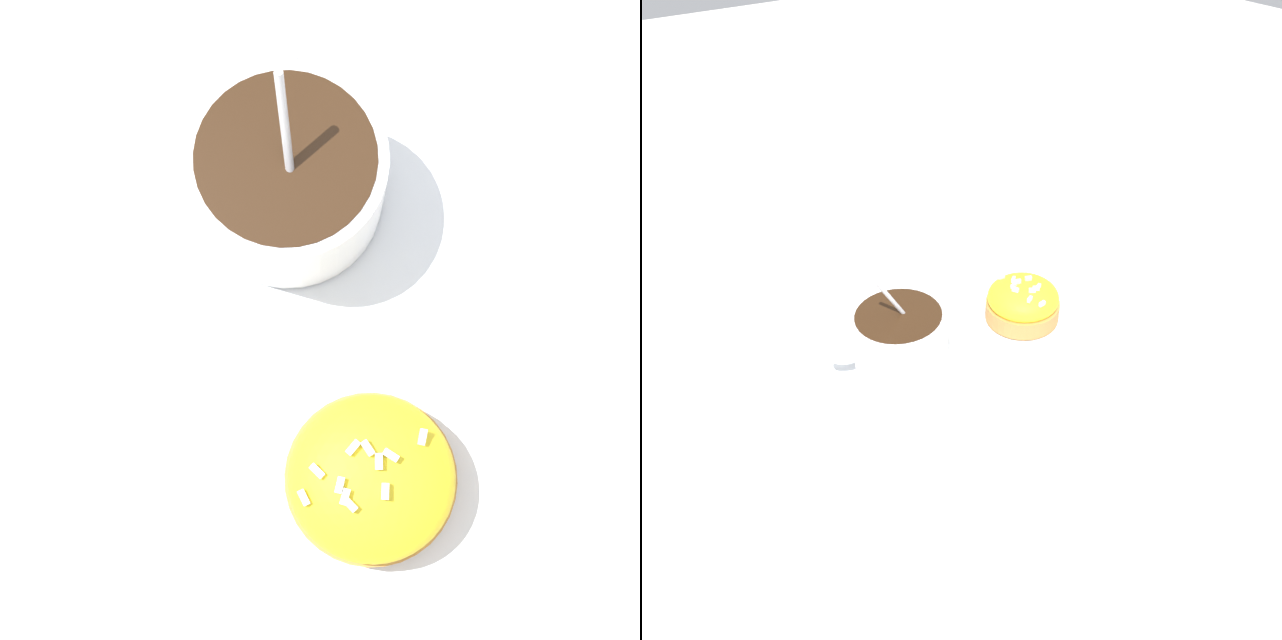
{
  "view_description": "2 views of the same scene",
  "coord_description": "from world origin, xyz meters",
  "views": [
    {
      "loc": [
        -0.08,
        0.04,
        0.51
      ],
      "look_at": [
        0.0,
        0.01,
        0.03
      ],
      "focal_mm": 60.0,
      "sensor_mm": 36.0,
      "label": 1
    },
    {
      "loc": [
        0.28,
        0.4,
        0.42
      ],
      "look_at": [
        0.01,
        0.01,
        0.03
      ],
      "focal_mm": 35.0,
      "sensor_mm": 36.0,
      "label": 2
    }
  ],
  "objects": [
    {
      "name": "frosted_pastry",
      "position": [
        -0.07,
        0.01,
        0.02
      ],
      "size": [
        0.08,
        0.08,
        0.05
      ],
      "color": "#C18442",
      "rests_on": "paper_napkin"
    },
    {
      "name": "paper_napkin",
      "position": [
        0.0,
        0.0,
        0.0
      ],
      "size": [
        0.32,
        0.3,
        0.0
      ],
      "color": "white",
      "rests_on": "ground_plane"
    },
    {
      "name": "coffee_cup",
      "position": [
        0.07,
        -0.0,
        0.04
      ],
      "size": [
        0.11,
        0.09,
        0.11
      ],
      "color": "white",
      "rests_on": "paper_napkin"
    },
    {
      "name": "ground_plane",
      "position": [
        0.0,
        0.0,
        0.0
      ],
      "size": [
        3.0,
        3.0,
        0.0
      ],
      "primitive_type": "plane",
      "color": "silver"
    }
  ]
}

